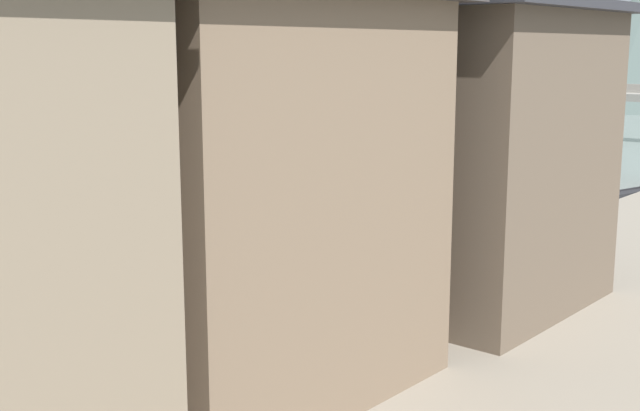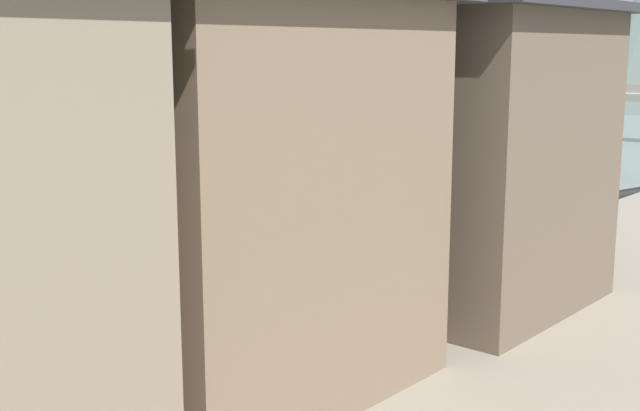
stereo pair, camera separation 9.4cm
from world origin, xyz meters
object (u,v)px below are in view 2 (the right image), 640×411
Objects in this scene: boat_midriver_drifting at (341,186)px; mooring_post_dock_far at (436,257)px; boat_moored_far at (489,196)px; mooring_post_dock_mid at (206,336)px; house_waterfront_tall at (488,147)px; boat_moored_third at (623,195)px; boat_moored_nearest at (483,240)px; house_waterfront_second at (266,183)px.

boat_midriver_drifting is 4.36× the size of mooring_post_dock_far.
mooring_post_dock_mid reaches higher than boat_moored_far.
boat_moored_far is 0.63× the size of house_waterfront_tall.
house_waterfront_tall is at bearing -78.53° from boat_moored_third.
boat_moored_third is at bearing 33.73° from boat_midriver_drifting.
mooring_post_dock_far is (13.61, -11.98, 0.71)m from boat_midriver_drifting.
boat_moored_third is 23.05m from house_waterfront_tall.
boat_moored_far is at bearing 113.18° from mooring_post_dock_far.
boat_moored_nearest is 17.44m from house_waterfront_second.
house_waterfront_tall is 10.11× the size of mooring_post_dock_far.
boat_moored_far is at bearing 117.87° from boat_moored_nearest.
boat_moored_nearest is 10.41m from house_waterfront_tall.
house_waterfront_second is at bearing -82.08° from boat_moored_third.
mooring_post_dock_mid is (-2.59, 0.64, -3.90)m from house_waterfront_second.
boat_moored_nearest is at bearing -90.35° from boat_moored_third.
boat_moored_third is at bearing 101.47° from house_waterfront_tall.
boat_moored_third is 0.59× the size of house_waterfront_tall.
boat_moored_nearest is at bearing 96.24° from mooring_post_dock_mid.
mooring_post_dock_mid reaches higher than boat_moored_nearest.
boat_moored_nearest is at bearing -26.74° from boat_midriver_drifting.
boat_moored_far is 6.80× the size of mooring_post_dock_mid.
house_waterfront_second and house_waterfront_tall have the same top height.
boat_moored_far is at bearing -130.07° from boat_moored_third.
mooring_post_dock_far reaches higher than mooring_post_dock_mid.
house_waterfront_tall is at bearing 88.04° from house_waterfront_second.
boat_moored_far reaches higher than boat_moored_third.
mooring_post_dock_far is at bearing 143.50° from house_waterfront_tall.
house_waterfront_second is (4.30, -16.25, 4.65)m from boat_moored_nearest.
boat_moored_nearest is at bearing -62.13° from boat_moored_far.
boat_moored_nearest is 9.65m from boat_moored_far.
house_waterfront_tall reaches higher than mooring_post_dock_far.
boat_moored_nearest is 5.02× the size of mooring_post_dock_mid.
house_waterfront_tall is 10.83× the size of mooring_post_dock_mid.
boat_moored_nearest is 0.78× the size of boat_moored_third.
boat_moored_far is at bearing 104.44° from mooring_post_dock_mid.
boat_midriver_drifting is 0.43× the size of house_waterfront_tall.
boat_moored_third is 14.41m from boat_midriver_drifting.
house_waterfront_second reaches higher than boat_moored_far.
boat_moored_nearest is at bearing 105.90° from mooring_post_dock_far.
house_waterfront_tall is (9.08, -16.64, 4.59)m from boat_moored_far.
boat_moored_third is 6.44× the size of mooring_post_dock_mid.
boat_moored_third is at bearing 49.93° from boat_moored_far.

